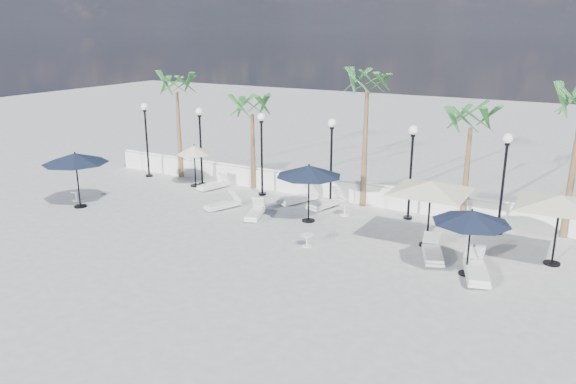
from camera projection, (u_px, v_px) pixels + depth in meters
The scene contains 28 objects.
ground at pixel (249, 256), 19.12m from camera, with size 100.00×100.00×0.00m, color #989994.
balustrade at pixel (340, 190), 25.27m from camera, with size 26.00×0.30×1.01m.
lamppost_0 at pixel (146, 129), 28.80m from camera, with size 0.36×0.36×3.84m.
lamppost_1 at pixel (200, 136), 27.16m from camera, with size 0.36×0.36×3.84m.
lamppost_2 at pixel (262, 142), 25.51m from camera, with size 0.36×0.36×3.84m.
lamppost_3 at pixel (331, 150), 23.87m from camera, with size 0.36×0.36×3.84m.
lamppost_4 at pixel (412, 159), 22.22m from camera, with size 0.36×0.36×3.84m.
lamppost_5 at pixel (504, 170), 20.57m from camera, with size 0.36×0.36×3.84m.
palm_0 at pixel (177, 89), 28.20m from camera, with size 2.60×2.60×5.50m.
palm_1 at pixel (252, 111), 26.30m from camera, with size 2.60×2.60×4.70m.
palm_2 at pixel (367, 88), 23.24m from camera, with size 2.60×2.60×6.10m.
palm_3 at pixel (471, 124), 21.54m from camera, with size 2.60×2.60×4.90m.
lounger_0 at pixel (214, 185), 27.13m from camera, with size 0.97×1.81×0.65m.
lounger_1 at pixel (223, 204), 24.12m from camera, with size 1.09×1.72×0.61m.
lounger_2 at pixel (255, 213), 22.99m from camera, with size 1.06×1.75×0.63m.
lounger_3 at pixel (298, 198), 24.94m from camera, with size 1.31×2.04×0.73m.
lounger_4 at pixel (326, 202), 24.29m from camera, with size 1.12×2.06×0.74m.
lounger_5 at pixel (476, 270), 17.43m from camera, with size 1.22×2.12×0.76m.
lounger_6 at pixel (433, 253), 18.85m from camera, with size 1.19×1.93×0.69m.
side_table_0 at pixel (76, 195), 25.30m from camera, with size 0.45×0.45×0.44m.
side_table_1 at pixel (345, 208), 23.28m from camera, with size 0.52×0.52×0.51m.
side_table_2 at pixel (307, 239), 19.95m from camera, with size 0.45×0.45×0.44m.
parasol_navy_left at pixel (75, 158), 23.83m from camera, with size 2.78×2.78×2.46m.
parasol_navy_mid at pixel (309, 171), 22.04m from camera, with size 2.65×2.65×2.38m.
parasol_navy_right at pixel (472, 217), 17.21m from camera, with size 2.43×2.43×2.18m.
parasol_cream_sq_a at pixel (561, 196), 17.83m from camera, with size 5.20×5.20×2.56m.
parasol_cream_sq_b at pixel (431, 182), 19.41m from camera, with size 5.13×5.13×2.57m.
parasol_cream_small at pixel (194, 150), 27.18m from camera, with size 1.71×1.71×2.10m.
Camera 1 is at (9.85, -14.82, 7.46)m, focal length 35.00 mm.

